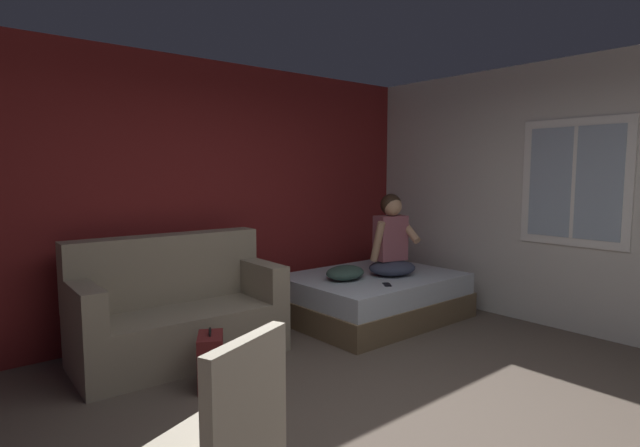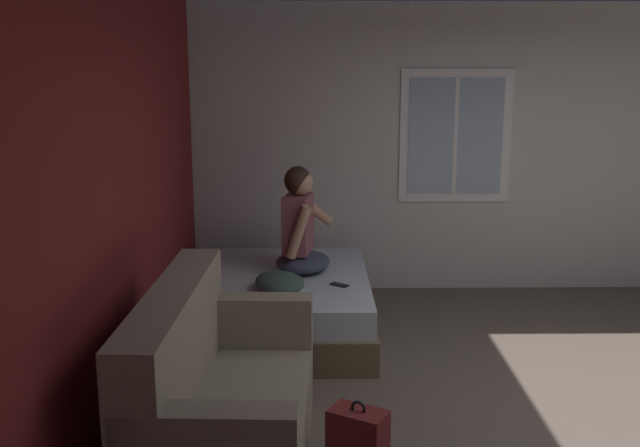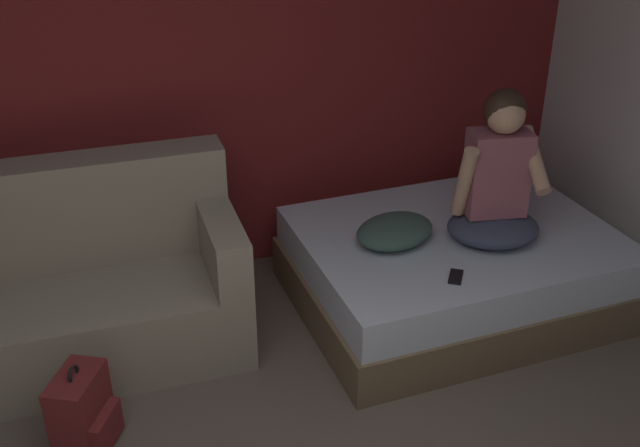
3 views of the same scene
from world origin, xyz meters
The scene contains 7 objects.
wall_back_accent centered at (0.00, 2.95, 1.35)m, with size 10.71×0.16×2.70m, color maroon.
bed centered at (1.68, 1.97, 0.24)m, with size 1.83×1.39×0.48m.
couch centered at (-0.43, 2.26, 0.39)m, with size 1.73×0.89×1.04m.
person_seated centered at (1.82, 1.84, 0.84)m, with size 0.60×0.54×0.88m.
backpack centered at (-0.50, 1.50, 0.19)m, with size 0.33×0.35×0.46m.
throw_pillow centered at (1.29, 1.99, 0.55)m, with size 0.48×0.36×0.14m, color #385147.
cell_phone centered at (1.42, 1.54, 0.48)m, with size 0.07×0.14×0.01m, color black.
Camera 3 is at (-0.40, -1.32, 2.56)m, focal length 42.00 mm.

